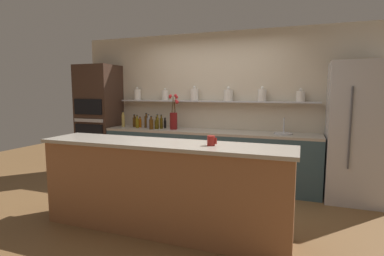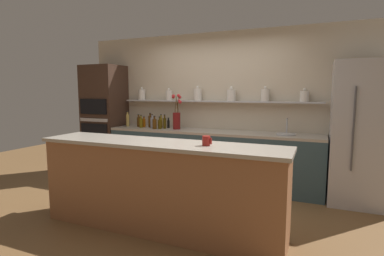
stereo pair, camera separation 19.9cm
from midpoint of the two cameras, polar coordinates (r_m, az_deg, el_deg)
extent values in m
plane|color=brown|center=(4.15, -3.11, -15.39)|extent=(12.00, 12.00, 0.00)
cube|color=beige|center=(5.35, 3.61, 3.98)|extent=(5.20, 0.10, 2.60)
cube|color=#B7B7BC|center=(5.23, 2.63, 5.09)|extent=(3.53, 0.18, 0.02)
cylinder|color=silver|center=(5.83, -11.35, 6.24)|extent=(0.13, 0.13, 0.20)
sphere|color=silver|center=(5.83, -11.38, 7.44)|extent=(0.05, 0.05, 0.05)
cylinder|color=silver|center=(5.55, -6.18, 6.22)|extent=(0.12, 0.12, 0.18)
sphere|color=silver|center=(5.55, -6.20, 7.36)|extent=(0.04, 0.04, 0.04)
cylinder|color=silver|center=(5.32, -0.63, 6.40)|extent=(0.14, 0.14, 0.21)
sphere|color=silver|center=(5.32, -0.63, 7.80)|extent=(0.05, 0.05, 0.05)
cylinder|color=silver|center=(5.13, 5.80, 6.24)|extent=(0.15, 0.15, 0.19)
sphere|color=silver|center=(5.13, 5.82, 7.60)|extent=(0.05, 0.05, 0.05)
cylinder|color=silver|center=(5.02, 12.09, 6.13)|extent=(0.14, 0.14, 0.20)
sphere|color=silver|center=(5.02, 12.13, 7.52)|extent=(0.05, 0.05, 0.05)
cylinder|color=silver|center=(4.97, 18.91, 5.73)|extent=(0.13, 0.13, 0.17)
sphere|color=silver|center=(4.97, 18.95, 6.96)|extent=(0.05, 0.05, 0.05)
cube|color=#334C56|center=(5.14, 1.83, -5.82)|extent=(3.63, 0.62, 0.88)
cube|color=#ADA393|center=(5.06, 1.85, -0.73)|extent=(3.63, 0.62, 0.04)
cube|color=#99603D|center=(3.46, -7.25, -11.39)|extent=(2.81, 0.55, 0.98)
cube|color=#ADA393|center=(3.34, -7.38, -3.05)|extent=(2.87, 0.61, 0.04)
cube|color=#B7B7BC|center=(4.80, 28.00, -0.80)|extent=(0.82, 0.70, 1.99)
cylinder|color=#4C4C51|center=(4.41, 26.81, -0.04)|extent=(0.02, 0.02, 1.10)
cube|color=#3D281E|center=(6.10, -18.10, 1.53)|extent=(0.71, 0.62, 2.07)
cube|color=black|center=(5.88, -19.95, -1.26)|extent=(0.60, 0.02, 0.40)
cube|color=black|center=(5.83, -20.16, 3.81)|extent=(0.60, 0.02, 0.28)
cube|color=#B7B7BC|center=(5.85, -20.06, 1.36)|extent=(0.63, 0.02, 0.06)
cylinder|color=maroon|center=(5.24, -4.62, 1.33)|extent=(0.13, 0.13, 0.29)
cylinder|color=#4C3319|center=(5.22, -4.57, 4.55)|extent=(0.02, 0.04, 0.30)
sphere|color=red|center=(5.19, -4.27, 6.19)|extent=(0.05, 0.05, 0.05)
cylinder|color=#4C3319|center=(5.24, -4.39, 4.40)|extent=(0.04, 0.03, 0.27)
sphere|color=red|center=(5.26, -4.03, 5.88)|extent=(0.05, 0.05, 0.05)
cylinder|color=#4C3319|center=(5.21, -4.35, 3.94)|extent=(0.01, 0.06, 0.18)
sphere|color=red|center=(5.19, -3.97, 4.96)|extent=(0.06, 0.06, 0.06)
cylinder|color=#4C3319|center=(5.23, -4.80, 4.50)|extent=(0.02, 0.08, 0.28)
sphere|color=red|center=(5.23, -5.25, 6.08)|extent=(0.06, 0.06, 0.06)
cylinder|color=#4C3319|center=(5.23, -4.87, 4.39)|extent=(0.01, 0.08, 0.26)
sphere|color=red|center=(5.24, -5.29, 5.87)|extent=(0.05, 0.05, 0.05)
cylinder|color=#4C3319|center=(5.21, -4.48, 4.10)|extent=(0.01, 0.02, 0.22)
sphere|color=red|center=(5.18, -4.16, 5.29)|extent=(0.04, 0.04, 0.04)
cylinder|color=#B7B7BC|center=(4.82, 15.85, -1.03)|extent=(0.28, 0.28, 0.02)
cylinder|color=#B7B7BC|center=(4.91, 15.99, 0.53)|extent=(0.02, 0.02, 0.22)
cylinder|color=#B7B7BC|center=(4.84, 15.98, 1.75)|extent=(0.02, 0.12, 0.02)
cylinder|color=#47380A|center=(5.36, -6.92, 0.87)|extent=(0.06, 0.06, 0.19)
cylinder|color=#47380A|center=(5.35, -6.94, 2.12)|extent=(0.03, 0.03, 0.05)
cylinder|color=black|center=(5.35, -6.94, 2.46)|extent=(0.03, 0.03, 0.01)
cylinder|color=brown|center=(5.54, -11.42, 0.90)|extent=(0.06, 0.06, 0.17)
cylinder|color=brown|center=(5.53, -11.45, 2.04)|extent=(0.03, 0.03, 0.05)
cylinder|color=black|center=(5.53, -11.45, 2.37)|extent=(0.03, 0.03, 0.01)
cylinder|color=#4C2D0C|center=(5.58, -9.70, 1.16)|extent=(0.07, 0.07, 0.21)
cylinder|color=#4C2D0C|center=(5.57, -9.73, 2.45)|extent=(0.03, 0.03, 0.04)
cylinder|color=black|center=(5.56, -9.73, 2.75)|extent=(0.03, 0.03, 0.01)
cylinder|color=#9E4C0A|center=(5.62, -10.86, 0.88)|extent=(0.05, 0.05, 0.15)
cylinder|color=#9E4C0A|center=(5.61, -10.88, 1.81)|extent=(0.03, 0.03, 0.04)
cylinder|color=black|center=(5.61, -10.89, 2.06)|extent=(0.03, 0.03, 0.01)
cylinder|color=gray|center=(5.50, -9.31, 0.99)|extent=(0.07, 0.07, 0.19)
cylinder|color=gray|center=(5.49, -9.34, 2.20)|extent=(0.03, 0.03, 0.04)
cylinder|color=black|center=(5.49, -9.34, 2.51)|extent=(0.03, 0.03, 0.01)
cylinder|color=tan|center=(5.79, -13.94, 1.37)|extent=(0.06, 0.06, 0.23)
cylinder|color=tan|center=(5.78, -13.98, 2.71)|extent=(0.03, 0.03, 0.04)
cylinder|color=black|center=(5.78, -13.99, 3.00)|extent=(0.03, 0.03, 0.01)
cylinder|color=maroon|center=(5.79, -11.71, 0.97)|extent=(0.05, 0.05, 0.14)
cylinder|color=maroon|center=(5.78, -11.73, 1.81)|extent=(0.03, 0.03, 0.04)
cylinder|color=black|center=(5.78, -11.73, 2.05)|extent=(0.03, 0.03, 0.01)
cylinder|color=black|center=(5.44, -6.21, 0.71)|extent=(0.05, 0.05, 0.14)
cylinder|color=black|center=(5.43, -6.22, 1.62)|extent=(0.03, 0.03, 0.04)
cylinder|color=black|center=(5.43, -6.23, 1.87)|extent=(0.03, 0.03, 0.01)
cylinder|color=olive|center=(5.49, -7.63, 0.97)|extent=(0.05, 0.05, 0.18)
cylinder|color=olive|center=(5.47, -7.65, 2.17)|extent=(0.03, 0.03, 0.05)
cylinder|color=black|center=(5.47, -7.66, 2.50)|extent=(0.03, 0.03, 0.01)
cylinder|color=#4C2D0C|center=(5.30, -8.83, 0.70)|extent=(0.07, 0.07, 0.17)
cylinder|color=#4C2D0C|center=(5.29, -8.86, 1.87)|extent=(0.03, 0.03, 0.04)
cylinder|color=black|center=(5.29, -8.86, 2.19)|extent=(0.03, 0.03, 0.01)
cylinder|color=#47380A|center=(5.32, -7.85, 0.63)|extent=(0.07, 0.07, 0.15)
cylinder|color=#47380A|center=(5.31, -7.87, 1.73)|extent=(0.03, 0.03, 0.05)
cylinder|color=black|center=(5.30, -7.87, 2.08)|extent=(0.03, 0.03, 0.01)
cylinder|color=#4C2D0C|center=(5.70, -11.90, 1.07)|extent=(0.06, 0.06, 0.18)
cylinder|color=#4C2D0C|center=(5.69, -11.93, 2.17)|extent=(0.03, 0.03, 0.04)
cylinder|color=black|center=(5.69, -11.94, 2.47)|extent=(0.03, 0.03, 0.01)
cylinder|color=maroon|center=(3.10, 1.82, -2.43)|extent=(0.08, 0.08, 0.10)
cube|color=maroon|center=(3.08, 2.72, -2.48)|extent=(0.02, 0.01, 0.06)
camera|label=1|loc=(0.10, -91.37, -0.17)|focal=28.00mm
camera|label=2|loc=(0.10, 88.63, 0.17)|focal=28.00mm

